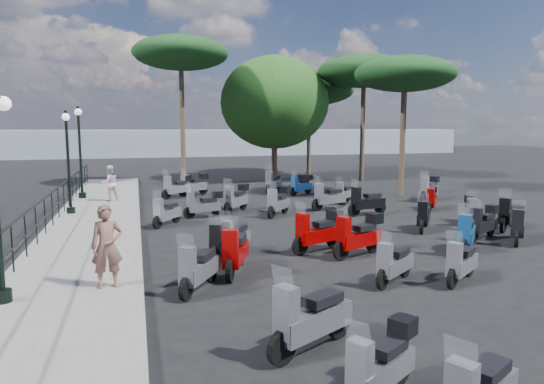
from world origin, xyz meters
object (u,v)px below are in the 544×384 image
object	(u,v)px
scooter_1	(198,269)
scooter_9	(235,238)
scooter_26	(508,215)
pedestrian_far	(110,183)
scooter_15	(367,203)
scooter_29	(429,189)
pine_3	(405,75)
scooter_22	(344,194)
scooter_10	(204,205)
scooter_16	(329,198)
lamp_post_2	(80,146)
scooter_3	(166,213)
scooter_2	(222,241)
scooter_4	(236,199)
scooter_30	(279,202)
scooter_11	(194,185)
scooter_14	(318,232)
scooter_27	(470,211)
scooter_31	(359,236)
scooter_17	(273,183)
scooter_21	(424,217)
pine_0	(309,90)
broadleaf_tree	(274,103)
scooter_5	(177,187)
lamp_post_1	(68,155)
scooter_6	(381,366)
scooter_20	(483,223)
scooter_23	(301,185)
scooter_7	(310,320)
scooter_19	(466,234)
scooter_8	(235,252)
pine_2	(181,54)
scooter_13	(461,263)
pine_1	(364,72)
scooter_28	(432,199)
scooter_32	(394,264)

from	to	relation	value
scooter_1	scooter_9	size ratio (longest dim) A/B	1.11
scooter_26	pedestrian_far	bearing A→B (deg)	18.59
scooter_1	scooter_15	size ratio (longest dim) A/B	0.84
scooter_29	pine_3	size ratio (longest dim) A/B	0.23
scooter_1	scooter_22	xyz separation A→B (m)	(7.74, 10.00, -0.04)
scooter_10	scooter_16	bearing A→B (deg)	-100.45
lamp_post_2	scooter_15	world-z (taller)	lamp_post_2
scooter_3	pine_3	distance (m)	13.63
scooter_2	scooter_4	distance (m)	6.80
scooter_2	scooter_30	bearing A→B (deg)	-89.27
scooter_11	scooter_4	bearing A→B (deg)	160.22
scooter_14	scooter_22	xyz separation A→B (m)	(4.16, 7.61, -0.11)
scooter_27	scooter_31	bearing A→B (deg)	60.43
scooter_17	scooter_21	xyz separation A→B (m)	(2.28, -10.15, -0.05)
scooter_29	scooter_2	bearing A→B (deg)	87.33
scooter_2	scooter_9	bearing A→B (deg)	-125.54
scooter_4	scooter_10	bearing A→B (deg)	71.62
scooter_15	pine_0	bearing A→B (deg)	-25.00
broadleaf_tree	scooter_9	bearing A→B (deg)	-109.28
scooter_14	scooter_31	xyz separation A→B (m)	(0.85, -0.75, 0.00)
scooter_4	scooter_5	world-z (taller)	scooter_4
scooter_5	scooter_21	distance (m)	12.02
lamp_post_1	scooter_6	distance (m)	15.43
scooter_3	scooter_9	xyz separation A→B (m)	(1.52, -4.36, -0.00)
scooter_5	scooter_20	distance (m)	13.89
pedestrian_far	scooter_23	bearing A→B (deg)	161.48
scooter_3	scooter_7	distance (m)	10.33
scooter_19	broadleaf_tree	xyz separation A→B (m)	(-0.05, 18.81, 4.40)
scooter_1	scooter_10	size ratio (longest dim) A/B	0.95
scooter_8	scooter_23	distance (m)	13.37
scooter_4	scooter_17	size ratio (longest dim) A/B	0.94
scooter_19	scooter_1	bearing A→B (deg)	51.59
scooter_6	pine_2	world-z (taller)	pine_2
pedestrian_far	scooter_11	distance (m)	4.24
lamp_post_1	scooter_29	bearing A→B (deg)	-7.34
pedestrian_far	scooter_11	size ratio (longest dim) A/B	0.99
lamp_post_1	scooter_23	world-z (taller)	lamp_post_1
scooter_14	scooter_23	distance (m)	11.10
lamp_post_1	scooter_27	bearing A→B (deg)	-27.84
scooter_13	scooter_23	xyz separation A→B (m)	(1.15, 14.02, 0.05)
scooter_1	scooter_6	distance (m)	4.98
scooter_16	scooter_27	size ratio (longest dim) A/B	1.28
scooter_17	pine_1	xyz separation A→B (m)	(6.96, 4.00, 6.25)
scooter_3	scooter_29	world-z (taller)	scooter_29
scooter_19	scooter_28	size ratio (longest dim) A/B	1.15
scooter_16	scooter_26	bearing A→B (deg)	-158.73
scooter_10	scooter_16	size ratio (longest dim) A/B	0.90
scooter_6	scooter_32	size ratio (longest dim) A/B	1.02
scooter_15	scooter_27	bearing A→B (deg)	-144.68
scooter_22	pine_2	xyz separation A→B (m)	(-6.25, 8.67, 7.05)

